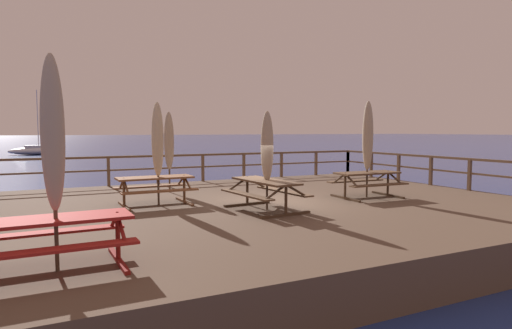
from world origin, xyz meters
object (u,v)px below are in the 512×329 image
(picnic_table_mid_centre, at_px, (56,232))
(patio_umbrella_tall_back_left, at_px, (368,136))
(patio_umbrella_short_back, at_px, (158,140))
(picnic_table_front_left, at_px, (155,184))
(patio_umbrella_short_mid, at_px, (169,141))
(patio_umbrella_tall_back_right, at_px, (267,147))
(picnic_table_back_left, at_px, (265,188))
(picnic_table_mid_right, at_px, (367,179))
(sailboat_distant, at_px, (36,150))
(patio_umbrella_tall_front, at_px, (53,134))

(picnic_table_mid_centre, distance_m, patio_umbrella_tall_back_left, 9.37)
(patio_umbrella_short_back, bearing_deg, picnic_table_front_left, 141.15)
(picnic_table_mid_centre, relative_size, patio_umbrella_short_mid, 0.81)
(patio_umbrella_tall_back_right, bearing_deg, picnic_table_back_left, -146.39)
(picnic_table_mid_centre, xyz_separation_m, patio_umbrella_tall_back_right, (4.94, 2.95, 1.02))
(picnic_table_back_left, bearing_deg, patio_umbrella_tall_back_right, 33.61)
(picnic_table_mid_right, distance_m, patio_umbrella_tall_back_right, 3.81)
(picnic_table_front_left, relative_size, sailboat_distant, 0.26)
(picnic_table_mid_centre, xyz_separation_m, patio_umbrella_tall_front, (0.00, -0.05, 1.39))
(picnic_table_mid_centre, height_order, patio_umbrella_tall_front, patio_umbrella_tall_front)
(patio_umbrella_short_back, xyz_separation_m, sailboat_distant, (-3.55, 46.71, -2.11))
(picnic_table_front_left, height_order, patio_umbrella_short_back, patio_umbrella_short_back)
(picnic_table_mid_centre, bearing_deg, picnic_table_mid_right, 21.80)
(patio_umbrella_short_mid, bearing_deg, sailboat_distant, 95.73)
(patio_umbrella_tall_back_right, xyz_separation_m, patio_umbrella_short_mid, (-1.40, 4.16, 0.07))
(patio_umbrella_tall_back_left, height_order, sailboat_distant, sailboat_distant)
(picnic_table_mid_centre, height_order, picnic_table_mid_right, same)
(picnic_table_back_left, bearing_deg, patio_umbrella_short_back, 139.05)
(picnic_table_mid_right, height_order, patio_umbrella_tall_front, patio_umbrella_tall_front)
(picnic_table_front_left, relative_size, picnic_table_mid_centre, 0.96)
(patio_umbrella_tall_front, bearing_deg, picnic_table_back_left, 31.33)
(picnic_table_mid_right, height_order, picnic_table_back_left, same)
(patio_umbrella_tall_back_left, bearing_deg, picnic_table_back_left, -171.34)
(picnic_table_back_left, bearing_deg, patio_umbrella_short_mid, 107.50)
(patio_umbrella_tall_back_left, height_order, patio_umbrella_short_mid, patio_umbrella_tall_back_left)
(patio_umbrella_tall_front, relative_size, patio_umbrella_tall_back_left, 1.06)
(picnic_table_mid_right, distance_m, picnic_table_back_left, 3.75)
(patio_umbrella_short_back, height_order, patio_umbrella_tall_back_right, patio_umbrella_short_back)
(picnic_table_back_left, distance_m, patio_umbrella_short_back, 3.19)
(sailboat_distant, bearing_deg, patio_umbrella_tall_back_right, -83.12)
(patio_umbrella_tall_front, height_order, patio_umbrella_short_mid, patio_umbrella_tall_front)
(patio_umbrella_tall_back_right, bearing_deg, picnic_table_mid_centre, -149.12)
(patio_umbrella_short_mid, bearing_deg, picnic_table_back_left, -72.50)
(picnic_table_mid_right, bearing_deg, patio_umbrella_tall_back_left, 55.75)
(picnic_table_back_left, bearing_deg, sailboat_distant, 96.78)
(patio_umbrella_short_mid, bearing_deg, picnic_table_front_left, -114.02)
(patio_umbrella_short_back, xyz_separation_m, patio_umbrella_tall_back_right, (2.31, -1.89, -0.17))
(picnic_table_back_left, height_order, patio_umbrella_tall_back_left, patio_umbrella_tall_back_left)
(picnic_table_back_left, height_order, patio_umbrella_short_mid, patio_umbrella_short_mid)
(patio_umbrella_short_mid, bearing_deg, patio_umbrella_tall_front, -116.22)
(patio_umbrella_tall_back_right, bearing_deg, patio_umbrella_tall_front, -148.64)
(patio_umbrella_tall_front, bearing_deg, patio_umbrella_tall_back_right, 31.36)
(patio_umbrella_short_back, relative_size, patio_umbrella_tall_back_left, 0.96)
(sailboat_distant, bearing_deg, patio_umbrella_tall_back_left, -78.79)
(patio_umbrella_short_back, relative_size, patio_umbrella_short_mid, 1.06)
(patio_umbrella_tall_back_left, bearing_deg, patio_umbrella_tall_back_right, -171.93)
(picnic_table_front_left, distance_m, picnic_table_mid_centre, 5.53)
(picnic_table_front_left, bearing_deg, patio_umbrella_tall_back_right, -39.28)
(patio_umbrella_tall_front, xyz_separation_m, patio_umbrella_short_mid, (3.53, 7.17, -0.29))
(patio_umbrella_short_back, relative_size, patio_umbrella_tall_back_right, 1.11)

